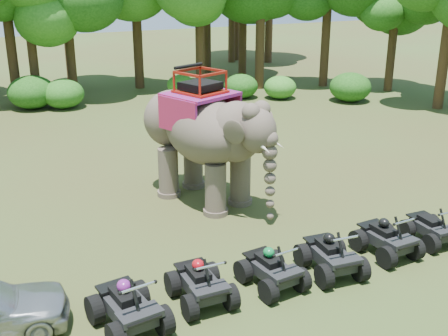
% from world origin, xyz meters
% --- Properties ---
extents(ground, '(110.00, 110.00, 0.00)m').
position_xyz_m(ground, '(0.00, 0.00, 0.00)').
color(ground, '#47381E').
rests_on(ground, ground).
extents(elephant, '(4.07, 5.72, 4.40)m').
position_xyz_m(elephant, '(0.33, 3.47, 2.20)').
color(elephant, '#4C3F37').
rests_on(elephant, ground).
extents(atv_0, '(1.57, 1.99, 1.35)m').
position_xyz_m(atv_0, '(-3.94, -2.36, 0.67)').
color(atv_0, black).
rests_on(atv_0, ground).
extents(atv_1, '(1.23, 1.69, 1.25)m').
position_xyz_m(atv_1, '(-2.14, -2.09, 0.63)').
color(atv_1, black).
rests_on(atv_1, ground).
extents(atv_2, '(1.36, 1.75, 1.21)m').
position_xyz_m(atv_2, '(-0.33, -2.21, 0.60)').
color(atv_2, black).
rests_on(atv_2, ground).
extents(atv_3, '(1.39, 1.82, 1.28)m').
position_xyz_m(atv_3, '(1.33, -2.30, 0.64)').
color(atv_3, black).
rests_on(atv_3, ground).
extents(atv_4, '(1.31, 1.74, 1.24)m').
position_xyz_m(atv_4, '(3.25, -2.13, 0.62)').
color(atv_4, black).
rests_on(atv_4, ground).
extents(atv_5, '(1.18, 1.58, 1.14)m').
position_xyz_m(atv_5, '(4.90, -2.10, 0.57)').
color(atv_5, black).
rests_on(atv_5, ground).
extents(tree_0, '(4.80, 4.80, 6.86)m').
position_xyz_m(tree_0, '(0.00, 24.37, 3.43)').
color(tree_0, '#195114').
rests_on(tree_0, ground).
extents(tree_1, '(6.58, 6.58, 9.40)m').
position_xyz_m(tree_1, '(3.87, 22.07, 4.70)').
color(tree_1, '#195114').
rests_on(tree_1, ground).
extents(tree_2, '(5.73, 5.73, 8.18)m').
position_xyz_m(tree_2, '(7.08, 19.69, 4.09)').
color(tree_2, '#195114').
rests_on(tree_2, ground).
extents(tree_3, '(6.26, 6.26, 8.94)m').
position_xyz_m(tree_3, '(10.74, 18.70, 4.47)').
color(tree_3, '#195114').
rests_on(tree_3, ground).
extents(tree_4, '(5.83, 5.83, 8.33)m').
position_xyz_m(tree_4, '(14.87, 17.60, 4.17)').
color(tree_4, '#195114').
rests_on(tree_4, ground).
extents(tree_5, '(4.92, 4.92, 7.03)m').
position_xyz_m(tree_5, '(17.66, 14.57, 3.51)').
color(tree_5, '#195114').
rests_on(tree_5, ground).
extents(tree_6, '(5.86, 5.86, 8.37)m').
position_xyz_m(tree_6, '(17.03, 9.78, 4.19)').
color(tree_6, '#195114').
rests_on(tree_6, ground).
extents(tree_32, '(5.79, 5.79, 8.28)m').
position_xyz_m(tree_32, '(-3.69, 21.14, 4.14)').
color(tree_32, '#195114').
rests_on(tree_32, ground).
extents(tree_33, '(5.91, 5.91, 8.44)m').
position_xyz_m(tree_33, '(13.71, 28.84, 4.22)').
color(tree_33, '#195114').
rests_on(tree_33, ground).
extents(tree_37, '(5.05, 5.05, 7.21)m').
position_xyz_m(tree_37, '(-0.50, 21.01, 3.60)').
color(tree_37, '#195114').
rests_on(tree_37, ground).
extents(tree_38, '(4.92, 4.92, 7.03)m').
position_xyz_m(tree_38, '(-2.65, 20.66, 3.51)').
color(tree_38, '#195114').
rests_on(tree_38, ground).
extents(tree_39, '(6.86, 6.86, 9.81)m').
position_xyz_m(tree_39, '(10.05, 25.43, 4.90)').
color(tree_39, '#195114').
rests_on(tree_39, ground).
extents(tree_42, '(5.61, 5.61, 8.02)m').
position_xyz_m(tree_42, '(11.13, 21.85, 4.01)').
color(tree_42, '#195114').
rests_on(tree_42, ground).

